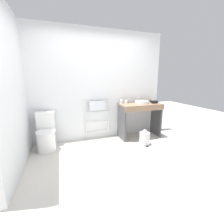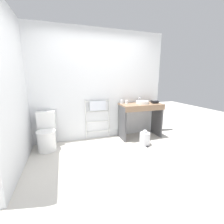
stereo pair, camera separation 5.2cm
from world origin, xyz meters
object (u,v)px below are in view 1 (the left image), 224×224
(trash_bin, at_px, (144,138))
(hair_dryer, at_px, (155,102))
(toilet, at_px, (46,135))
(sink_basin, at_px, (142,102))
(cup_near_wall, at_px, (121,102))
(cup_near_edge, at_px, (126,102))
(towel_radiator, at_px, (97,111))

(trash_bin, bearing_deg, hair_dryer, 39.26)
(toilet, relative_size, sink_basin, 2.47)
(sink_basin, relative_size, hair_dryer, 1.69)
(cup_near_wall, xyz_separation_m, hair_dryer, (0.81, -0.22, -0.01))
(cup_near_wall, xyz_separation_m, cup_near_edge, (0.10, -0.06, -0.00))
(towel_radiator, xyz_separation_m, cup_near_edge, (0.70, -0.14, 0.20))
(sink_basin, height_order, cup_near_wall, cup_near_wall)
(toilet, bearing_deg, towel_radiator, 11.92)
(toilet, bearing_deg, trash_bin, -12.40)
(cup_near_wall, height_order, cup_near_edge, cup_near_wall)
(sink_basin, distance_m, cup_near_wall, 0.51)
(cup_near_edge, bearing_deg, trash_bin, -69.03)
(hair_dryer, bearing_deg, cup_near_edge, 166.86)
(hair_dryer, height_order, trash_bin, hair_dryer)
(toilet, xyz_separation_m, cup_near_wall, (1.76, 0.17, 0.60))
(toilet, xyz_separation_m, cup_near_edge, (1.86, 0.11, 0.59))
(cup_near_edge, distance_m, hair_dryer, 0.72)
(toilet, distance_m, sink_basin, 2.31)
(cup_near_edge, bearing_deg, sink_basin, -13.23)
(cup_near_wall, relative_size, cup_near_edge, 1.07)
(sink_basin, bearing_deg, cup_near_wall, 162.71)
(sink_basin, relative_size, cup_near_wall, 3.39)
(toilet, distance_m, hair_dryer, 2.63)
(sink_basin, bearing_deg, trash_bin, -109.38)
(towel_radiator, height_order, cup_near_wall, towel_radiator)
(towel_radiator, xyz_separation_m, trash_bin, (0.91, -0.70, -0.56))
(trash_bin, bearing_deg, cup_near_edge, 110.97)
(sink_basin, xyz_separation_m, cup_near_wall, (-0.48, 0.15, 0.01))
(hair_dryer, bearing_deg, towel_radiator, 167.87)
(sink_basin, xyz_separation_m, hair_dryer, (0.32, -0.07, 0.00))
(hair_dryer, relative_size, trash_bin, 0.53)
(sink_basin, xyz_separation_m, cup_near_edge, (-0.38, 0.09, 0.01))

